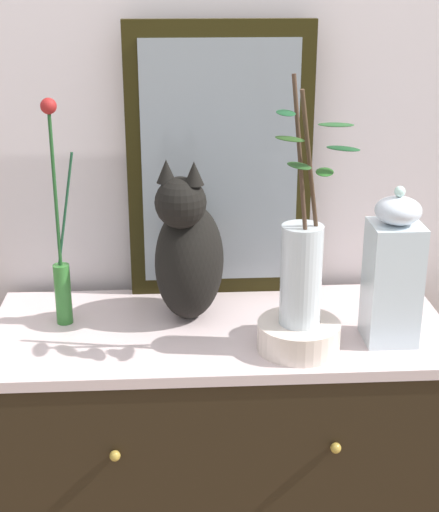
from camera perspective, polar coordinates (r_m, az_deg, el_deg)
name	(u,v)px	position (r m, az deg, el deg)	size (l,w,h in m)	color
wall_back	(212,105)	(2.01, -0.54, 11.02)	(4.40, 0.08, 2.60)	silver
sideboard	(220,472)	(2.07, 0.00, -15.60)	(1.09, 0.49, 0.83)	black
mirror_leaning	(220,163)	(1.94, 0.02, 6.83)	(0.46, 0.03, 0.69)	black
cat_sitting	(188,252)	(1.84, -2.30, 0.28)	(0.22, 0.36, 0.40)	black
vase_slim_green	(60,257)	(1.84, -11.61, -0.08)	(0.07, 0.04, 0.54)	#33752F
bowl_porcelain	(299,336)	(1.75, 5.83, -5.84)	(0.19, 0.19, 0.06)	beige
vase_glass_clear	(302,267)	(1.68, 6.06, -0.81)	(0.18, 0.14, 0.54)	silver
jar_lidded_porcelain	(393,272)	(1.77, 12.64, -1.17)	(0.11, 0.11, 0.36)	white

